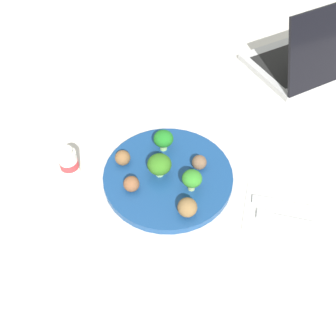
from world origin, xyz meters
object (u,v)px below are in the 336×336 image
object	(u,v)px
meatball_front_right	(187,207)
meatball_mid_left	(199,162)
broccoli_floret_center	(163,139)
fork	(283,219)
broccoli_floret_back_left	(192,179)
plate	(168,176)
napkin	(287,213)
meatball_far_rim	(131,184)
laptop	(315,56)
meatball_near_rim	(123,157)
yogurt_bottle	(69,162)
knife	(284,204)
broccoli_floret_mid_left	(159,165)

from	to	relation	value
meatball_front_right	meatball_mid_left	size ratio (longest dim) A/B	1.22
broccoli_floret_center	fork	size ratio (longest dim) A/B	0.42
meatball_front_right	broccoli_floret_back_left	bearing A→B (deg)	-82.52
plate	napkin	xyz separation A→B (m)	(-0.26, 0.01, -0.01)
meatball_mid_left	meatball_front_right	bearing A→B (deg)	93.78
meatball_front_right	meatball_far_rim	distance (m)	0.13
broccoli_floret_center	meatball_mid_left	bearing A→B (deg)	162.56
napkin	laptop	distance (m)	0.52
meatball_near_rim	napkin	distance (m)	0.36
broccoli_floret_center	yogurt_bottle	distance (m)	0.21
broccoli_floret_center	meatball_far_rim	distance (m)	0.13
meatball_mid_left	knife	xyz separation A→B (m)	(-0.19, 0.04, -0.02)
meatball_far_rim	laptop	xyz separation A→B (m)	(-0.32, -0.57, 0.01)
broccoli_floret_mid_left	meatball_front_right	distance (m)	0.11
meatball_front_right	knife	bearing A→B (deg)	-154.64
napkin	laptop	xyz separation A→B (m)	(-0.01, -0.52, 0.04)
fork	knife	xyz separation A→B (m)	(0.00, -0.04, -0.00)
broccoli_floret_center	meatball_mid_left	distance (m)	0.10
yogurt_bottle	broccoli_floret_back_left	bearing A→B (deg)	-174.97
knife	laptop	world-z (taller)	laptop
meatball_near_rim	laptop	distance (m)	0.63
broccoli_floret_center	meatball_mid_left	world-z (taller)	broccoli_floret_center
napkin	meatball_far_rim	bearing A→B (deg)	8.42
broccoli_floret_center	meatball_front_right	xyz separation A→B (m)	(-0.10, 0.15, -0.01)
yogurt_bottle	fork	bearing A→B (deg)	-178.26
broccoli_floret_mid_left	meatball_far_rim	world-z (taller)	broccoli_floret_mid_left
meatball_mid_left	knife	size ratio (longest dim) A/B	0.22
meatball_front_right	meatball_mid_left	world-z (taller)	meatball_front_right
yogurt_bottle	meatball_near_rim	bearing A→B (deg)	-155.94
plate	broccoli_floret_center	world-z (taller)	broccoli_floret_center
knife	plate	bearing A→B (deg)	0.73
broccoli_floret_mid_left	knife	xyz separation A→B (m)	(-0.27, -0.01, -0.04)
broccoli_floret_center	fork	world-z (taller)	broccoli_floret_center
meatball_front_right	broccoli_floret_mid_left	bearing A→B (deg)	-42.93
yogurt_bottle	meatball_far_rim	bearing A→B (deg)	174.49
plate	broccoli_floret_center	xyz separation A→B (m)	(0.03, -0.07, 0.04)
napkin	knife	world-z (taller)	knife
napkin	knife	bearing A→B (deg)	-63.96
meatball_front_right	meatball_near_rim	distance (m)	0.19
broccoli_floret_mid_left	broccoli_floret_center	size ratio (longest dim) A/B	1.05
broccoli_floret_back_left	knife	xyz separation A→B (m)	(-0.19, -0.03, -0.04)
broccoli_floret_center	napkin	bearing A→B (deg)	164.37
yogurt_bottle	laptop	distance (m)	0.73
broccoli_floret_mid_left	yogurt_bottle	distance (m)	0.20
broccoli_floret_mid_left	laptop	world-z (taller)	laptop
yogurt_bottle	laptop	world-z (taller)	laptop
broccoli_floret_back_left	napkin	bearing A→B (deg)	-177.46
meatball_mid_left	laptop	distance (m)	0.51
meatball_near_rim	meatball_far_rim	bearing A→B (deg)	125.27
meatball_near_rim	fork	bearing A→B (deg)	174.60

